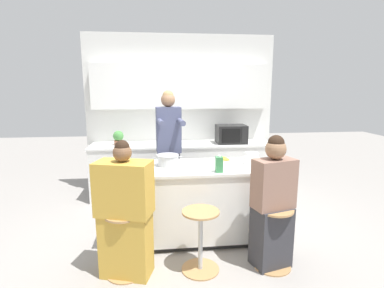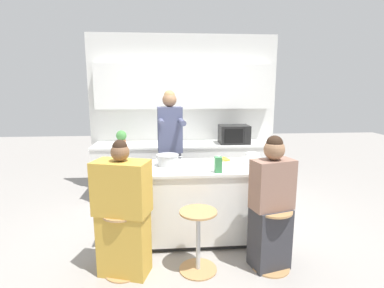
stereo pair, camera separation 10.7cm
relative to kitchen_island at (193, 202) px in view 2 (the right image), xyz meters
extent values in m
plane|color=gray|center=(0.00, 0.00, -0.45)|extent=(16.00, 16.00, 0.00)
cube|color=silver|center=(0.00, 1.87, 0.90)|extent=(3.24, 0.06, 2.70)
cube|color=white|center=(0.00, 1.76, 1.37)|extent=(2.99, 0.16, 0.75)
cube|color=white|center=(0.00, 1.51, -0.03)|extent=(2.99, 0.64, 0.86)
cube|color=silver|center=(0.00, 1.51, 0.42)|extent=(3.02, 0.67, 0.03)
cube|color=black|center=(0.00, 0.00, -0.42)|extent=(1.73, 0.66, 0.06)
cube|color=white|center=(0.00, 0.00, 0.01)|extent=(1.81, 0.74, 0.81)
cube|color=silver|center=(0.00, 0.00, 0.43)|extent=(1.85, 0.78, 0.03)
cylinder|color=tan|center=(-0.74, -0.66, -0.45)|extent=(0.38, 0.38, 0.01)
cylinder|color=#B7BABC|center=(-0.74, -0.66, -0.14)|extent=(0.04, 0.04, 0.60)
cylinder|color=tan|center=(-0.74, -0.66, 0.17)|extent=(0.37, 0.37, 0.02)
cylinder|color=tan|center=(0.00, -0.69, -0.45)|extent=(0.38, 0.38, 0.01)
cylinder|color=#B7BABC|center=(0.00, -0.69, -0.14)|extent=(0.04, 0.04, 0.60)
cylinder|color=tan|center=(0.00, -0.69, 0.17)|extent=(0.37, 0.37, 0.02)
cylinder|color=tan|center=(0.74, -0.71, -0.45)|extent=(0.38, 0.38, 0.01)
cylinder|color=#B7BABC|center=(0.74, -0.71, -0.14)|extent=(0.04, 0.04, 0.60)
cylinder|color=tan|center=(0.74, -0.71, 0.17)|extent=(0.37, 0.37, 0.02)
cube|color=#383842|center=(-0.26, 0.70, 0.01)|extent=(0.30, 0.24, 0.92)
cube|color=#474C6B|center=(-0.26, 0.70, 0.78)|extent=(0.35, 0.25, 0.63)
cylinder|color=#474C6B|center=(-0.37, 0.41, 0.92)|extent=(0.10, 0.35, 0.07)
cylinder|color=#474C6B|center=(-0.10, 0.43, 0.92)|extent=(0.10, 0.35, 0.07)
sphere|color=#936B4C|center=(-0.26, 0.70, 1.19)|extent=(0.21, 0.21, 0.19)
sphere|color=#A37F51|center=(-0.26, 0.70, 1.24)|extent=(0.16, 0.16, 0.15)
cube|color=gold|center=(-0.72, -0.68, -0.14)|extent=(0.53, 0.39, 0.63)
cube|color=gold|center=(-0.72, -0.68, 0.43)|extent=(0.57, 0.42, 0.51)
sphere|color=brown|center=(-0.72, -0.68, 0.77)|extent=(0.21, 0.21, 0.17)
sphere|color=black|center=(-0.72, -0.68, 0.82)|extent=(0.17, 0.17, 0.14)
cube|color=#333338|center=(0.73, -0.68, -0.14)|extent=(0.42, 0.35, 0.63)
cube|color=#896656|center=(0.73, -0.68, 0.42)|extent=(0.45, 0.32, 0.49)
sphere|color=#936B4C|center=(0.73, -0.68, 0.77)|extent=(0.25, 0.25, 0.20)
sphere|color=black|center=(0.73, -0.68, 0.83)|extent=(0.20, 0.20, 0.16)
cylinder|color=#B7BABC|center=(-0.29, 0.06, 0.51)|extent=(0.25, 0.25, 0.12)
cylinder|color=#B7BABC|center=(-0.29, 0.06, 0.57)|extent=(0.27, 0.27, 0.01)
cylinder|color=#B7BABC|center=(-0.44, 0.06, 0.54)|extent=(0.05, 0.01, 0.01)
cylinder|color=#B7BABC|center=(-0.14, 0.06, 0.54)|extent=(0.05, 0.01, 0.01)
cylinder|color=white|center=(0.80, 0.28, 0.48)|extent=(0.18, 0.18, 0.08)
cylinder|color=white|center=(-0.67, -0.21, 0.47)|extent=(0.20, 0.20, 0.06)
cylinder|color=white|center=(0.66, 0.02, 0.49)|extent=(0.08, 0.08, 0.09)
torus|color=white|center=(0.71, 0.02, 0.49)|extent=(0.04, 0.01, 0.04)
ellipsoid|color=yellow|center=(0.42, 0.19, 0.47)|extent=(0.13, 0.05, 0.06)
ellipsoid|color=yellow|center=(0.38, 0.22, 0.47)|extent=(0.10, 0.12, 0.06)
ellipsoid|color=yellow|center=(0.45, 0.22, 0.47)|extent=(0.11, 0.11, 0.06)
cube|color=#38844C|center=(0.26, -0.29, 0.53)|extent=(0.08, 0.08, 0.17)
cylinder|color=white|center=(0.26, -0.29, 0.62)|extent=(0.03, 0.03, 0.02)
cube|color=black|center=(0.82, 1.47, 0.58)|extent=(0.49, 0.36, 0.30)
cube|color=black|center=(0.77, 1.28, 0.58)|extent=(0.30, 0.01, 0.23)
cube|color=black|center=(0.99, 1.28, 0.58)|extent=(0.09, 0.01, 0.24)
cylinder|color=#A86042|center=(-1.05, 1.51, 0.47)|extent=(0.14, 0.14, 0.07)
sphere|color=#478942|center=(-1.05, 1.51, 0.58)|extent=(0.17, 0.17, 0.17)
camera|label=1|loc=(-0.39, -3.40, 1.36)|focal=28.00mm
camera|label=2|loc=(-0.28, -3.41, 1.36)|focal=28.00mm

